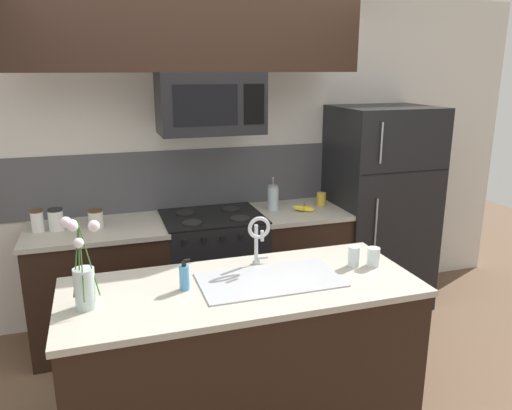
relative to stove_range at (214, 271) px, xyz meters
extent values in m
plane|color=brown|center=(0.00, -0.90, -0.46)|extent=(10.00, 10.00, 0.00)
cube|color=silver|center=(0.30, 0.38, 0.84)|extent=(5.20, 0.10, 2.60)
cube|color=#4C4C51|center=(0.00, 0.32, 0.69)|extent=(3.36, 0.01, 0.48)
cube|color=black|center=(-0.86, 0.00, -0.02)|extent=(0.96, 0.62, 0.88)
cube|color=#B2AD9E|center=(-0.86, 0.00, 0.43)|extent=(0.99, 0.65, 0.03)
cube|color=black|center=(0.72, 0.00, -0.02)|extent=(0.68, 0.62, 0.88)
cube|color=#B2AD9E|center=(0.72, 0.00, 0.43)|extent=(0.71, 0.65, 0.03)
cube|color=black|center=(0.00, 0.00, -0.01)|extent=(0.76, 0.62, 0.91)
cube|color=black|center=(0.00, 0.00, 0.45)|extent=(0.76, 0.62, 0.01)
cylinder|color=black|center=(-0.18, -0.14, 0.46)|extent=(0.15, 0.15, 0.01)
cylinder|color=black|center=(0.18, -0.14, 0.46)|extent=(0.15, 0.15, 0.01)
cylinder|color=black|center=(-0.18, 0.14, 0.46)|extent=(0.15, 0.15, 0.01)
cylinder|color=black|center=(0.18, 0.14, 0.46)|extent=(0.15, 0.15, 0.01)
cylinder|color=black|center=(-0.27, -0.32, 0.39)|extent=(0.03, 0.02, 0.03)
cylinder|color=black|center=(-0.14, -0.32, 0.39)|extent=(0.03, 0.02, 0.03)
cylinder|color=black|center=(0.00, -0.32, 0.39)|extent=(0.03, 0.02, 0.03)
cylinder|color=black|center=(0.14, -0.32, 0.39)|extent=(0.03, 0.02, 0.03)
cylinder|color=black|center=(0.27, -0.32, 0.39)|extent=(0.03, 0.02, 0.03)
cube|color=black|center=(0.00, -0.02, 1.31)|extent=(0.74, 0.40, 0.43)
cube|color=black|center=(-0.07, -0.22, 1.31)|extent=(0.45, 0.00, 0.28)
cube|color=black|center=(0.27, -0.22, 1.31)|extent=(0.15, 0.00, 0.28)
cube|color=black|center=(-0.14, -0.05, 1.83)|extent=(2.40, 0.34, 0.60)
cube|color=black|center=(1.46, 0.02, 0.40)|extent=(0.81, 0.72, 1.72)
cube|color=black|center=(1.46, -0.34, 0.77)|extent=(0.77, 0.00, 0.01)
cylinder|color=#99999E|center=(1.22, -0.36, 1.01)|extent=(0.01, 0.01, 0.31)
cylinder|color=#99999E|center=(1.22, -0.36, 0.26)|extent=(0.01, 0.01, 0.65)
cylinder|color=silver|center=(-1.24, 0.04, 0.52)|extent=(0.08, 0.08, 0.14)
cylinder|color=#4C331E|center=(-1.24, 0.04, 0.60)|extent=(0.08, 0.08, 0.02)
cylinder|color=silver|center=(-1.12, 0.03, 0.52)|extent=(0.10, 0.10, 0.14)
cylinder|color=black|center=(-1.12, 0.03, 0.60)|extent=(0.10, 0.10, 0.02)
cylinder|color=silver|center=(-0.85, 0.01, 0.51)|extent=(0.11, 0.11, 0.12)
cylinder|color=#4C331E|center=(-0.85, 0.01, 0.57)|extent=(0.10, 0.10, 0.01)
ellipsoid|color=yellow|center=(0.73, -0.07, 0.47)|extent=(0.15, 0.14, 0.05)
ellipsoid|color=yellow|center=(0.73, -0.05, 0.47)|extent=(0.17, 0.11, 0.06)
ellipsoid|color=yellow|center=(0.74, -0.07, 0.47)|extent=(0.18, 0.06, 0.05)
ellipsoid|color=yellow|center=(0.75, -0.05, 0.47)|extent=(0.18, 0.06, 0.07)
ellipsoid|color=yellow|center=(0.75, -0.07, 0.47)|extent=(0.17, 0.11, 0.05)
ellipsoid|color=yellow|center=(0.76, -0.05, 0.47)|extent=(0.15, 0.14, 0.07)
cylinder|color=brown|center=(0.74, -0.06, 0.50)|extent=(0.02, 0.02, 0.03)
cylinder|color=silver|center=(0.52, 0.06, 0.54)|extent=(0.09, 0.09, 0.18)
cylinder|color=#A3A3AA|center=(0.52, 0.06, 0.64)|extent=(0.08, 0.08, 0.02)
cylinder|color=#A3A3AA|center=(0.52, 0.06, 0.67)|extent=(0.01, 0.01, 0.05)
sphere|color=#A3A3AA|center=(0.52, 0.06, 0.71)|extent=(0.02, 0.02, 0.02)
cylinder|color=gold|center=(0.94, 0.05, 0.50)|extent=(0.08, 0.08, 0.11)
cube|color=black|center=(-0.13, -1.25, -0.02)|extent=(1.85, 0.75, 0.88)
cube|color=#B2AD9E|center=(-0.13, -1.25, 0.43)|extent=(1.88, 0.78, 0.03)
cube|color=#ADAFB5|center=(0.03, -1.25, 0.45)|extent=(0.76, 0.41, 0.01)
cube|color=#ADAFB5|center=(-0.14, -1.25, 0.37)|extent=(0.30, 0.31, 0.15)
cube|color=#ADAFB5|center=(0.21, -1.25, 0.37)|extent=(0.30, 0.31, 0.15)
cylinder|color=#B7BABF|center=(0.03, -1.00, 0.46)|extent=(0.04, 0.04, 0.02)
cylinder|color=#B7BABF|center=(0.03, -1.00, 0.58)|extent=(0.02, 0.02, 0.22)
torus|color=#B7BABF|center=(0.03, -1.06, 0.69)|extent=(0.13, 0.02, 0.13)
cylinder|color=#B7BABF|center=(0.03, -1.11, 0.66)|extent=(0.02, 0.02, 0.06)
cube|color=#B7BABF|center=(0.07, -1.00, 0.48)|extent=(0.07, 0.01, 0.01)
cylinder|color=#4C93C6|center=(-0.43, -1.22, 0.51)|extent=(0.05, 0.05, 0.13)
cylinder|color=black|center=(-0.43, -1.22, 0.59)|extent=(0.02, 0.02, 0.02)
cube|color=black|center=(-0.41, -1.22, 0.61)|extent=(0.03, 0.01, 0.01)
cylinder|color=silver|center=(0.56, -1.21, 0.51)|extent=(0.07, 0.07, 0.12)
cylinder|color=silver|center=(0.67, -1.24, 0.50)|extent=(0.07, 0.07, 0.11)
cylinder|color=silver|center=(-0.91, -1.28, 0.55)|extent=(0.10, 0.10, 0.20)
cylinder|color=silver|center=(-0.91, -1.28, 0.48)|extent=(0.09, 0.09, 0.06)
cylinder|color=#386B2D|center=(-0.91, -1.32, 0.66)|extent=(0.01, 0.09, 0.29)
sphere|color=silver|center=(-0.91, -1.36, 0.81)|extent=(0.05, 0.05, 0.05)
cylinder|color=#386B2D|center=(-0.92, -1.29, 0.69)|extent=(0.03, 0.03, 0.36)
sphere|color=silver|center=(-0.94, -1.30, 0.87)|extent=(0.05, 0.05, 0.05)
cylinder|color=#386B2D|center=(-0.88, -1.29, 0.68)|extent=(0.07, 0.02, 0.34)
sphere|color=silver|center=(-0.84, -1.30, 0.86)|extent=(0.05, 0.05, 0.05)
cylinder|color=#386B2D|center=(-0.92, -1.27, 0.69)|extent=(0.03, 0.02, 0.36)
sphere|color=silver|center=(-0.94, -1.26, 0.86)|extent=(0.04, 0.04, 0.04)
cylinder|color=#386B2D|center=(-0.94, -1.28, 0.69)|extent=(0.06, 0.01, 0.37)
sphere|color=silver|center=(-0.96, -1.28, 0.88)|extent=(0.05, 0.05, 0.05)
camera|label=1|loc=(-0.80, -3.59, 1.56)|focal=35.00mm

